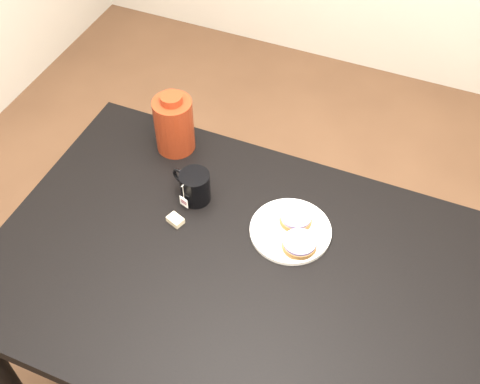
% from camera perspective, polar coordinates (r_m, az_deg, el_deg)
% --- Properties ---
extents(table, '(1.40, 0.90, 0.75)m').
position_cam_1_polar(table, '(1.68, 0.75, -9.01)').
color(table, black).
rests_on(table, ground_plane).
extents(plate, '(0.23, 0.23, 0.02)m').
position_cam_1_polar(plate, '(1.69, 4.81, -3.63)').
color(plate, white).
rests_on(plate, table).
extents(bagel_back, '(0.10, 0.10, 0.03)m').
position_cam_1_polar(bagel_back, '(1.69, 5.31, -2.48)').
color(bagel_back, brown).
rests_on(bagel_back, plate).
extents(bagel_front, '(0.13, 0.13, 0.03)m').
position_cam_1_polar(bagel_front, '(1.64, 5.65, -4.92)').
color(bagel_front, brown).
rests_on(bagel_front, plate).
extents(mug, '(0.14, 0.11, 0.10)m').
position_cam_1_polar(mug, '(1.73, -4.33, 0.53)').
color(mug, black).
rests_on(mug, table).
extents(teabag_pouch, '(0.05, 0.05, 0.02)m').
position_cam_1_polar(teabag_pouch, '(1.71, -6.14, -2.66)').
color(teabag_pouch, '#C6B793').
rests_on(teabag_pouch, table).
extents(bagel_package, '(0.16, 0.16, 0.21)m').
position_cam_1_polar(bagel_package, '(1.86, -6.27, 6.42)').
color(bagel_package, '#58170B').
rests_on(bagel_package, table).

